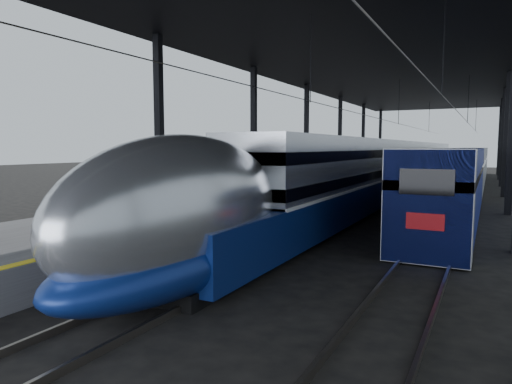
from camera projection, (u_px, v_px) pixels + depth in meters
The scene contains 7 objects.
ground at pixel (202, 253), 15.61m from camera, with size 160.00×160.00×0.00m, color black.
platform at pixel (311, 188), 34.86m from camera, with size 6.00×80.00×1.00m, color #4C4C4F.
yellow_strip at pixel (346, 183), 33.54m from camera, with size 0.30×80.00×0.01m, color yellow.
rails at pixel (420, 199), 31.26m from camera, with size 6.52×80.00×0.16m.
canopy at pixel (385, 68), 31.56m from camera, with size 18.00×75.00×9.47m.
tgv_train at pixel (394, 169), 35.62m from camera, with size 2.85×65.20×4.09m.
second_train at pixel (467, 169), 37.74m from camera, with size 2.60×56.05×3.58m.
Camera 1 is at (8.65, -12.79, 3.63)m, focal length 32.00 mm.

